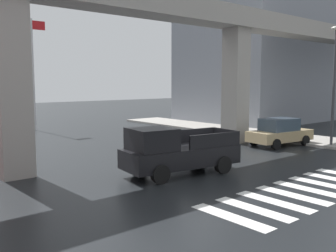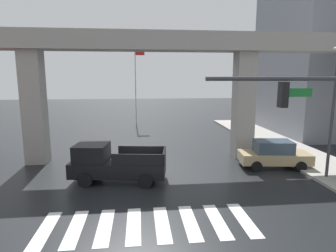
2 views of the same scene
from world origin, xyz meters
TOP-DOWN VIEW (x-y plane):
  - ground_plane at (0.00, 0.00)m, footprint 120.00×120.00m
  - crosswalk_stripes at (0.00, -5.03)m, footprint 8.25×2.80m
  - elevated_overpass at (0.00, 3.93)m, footprint 53.23×1.92m
  - sidewalk_east at (11.34, 2.00)m, footprint 4.00×36.00m
  - pickup_truck at (-1.72, -0.14)m, footprint 5.32×2.61m
  - sedan_tan at (8.16, 1.27)m, footprint 4.48×2.35m
  - street_lamp_near_corner at (10.14, -1.06)m, footprint 0.44×0.70m
  - flagpole at (-0.50, 18.59)m, footprint 1.16×0.12m

SIDE VIEW (x-z plane):
  - ground_plane at x=0.00m, z-range 0.00..0.00m
  - crosswalk_stripes at x=0.00m, z-range 0.00..0.01m
  - sidewalk_east at x=11.34m, z-range 0.00..0.15m
  - sedan_tan at x=8.16m, z-range -0.01..1.71m
  - pickup_truck at x=-1.72m, z-range -0.05..2.03m
  - street_lamp_near_corner at x=10.14m, z-range 0.94..8.18m
  - flagpole at x=-0.50m, z-range 0.77..9.78m
  - elevated_overpass at x=0.00m, z-range 2.96..11.52m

